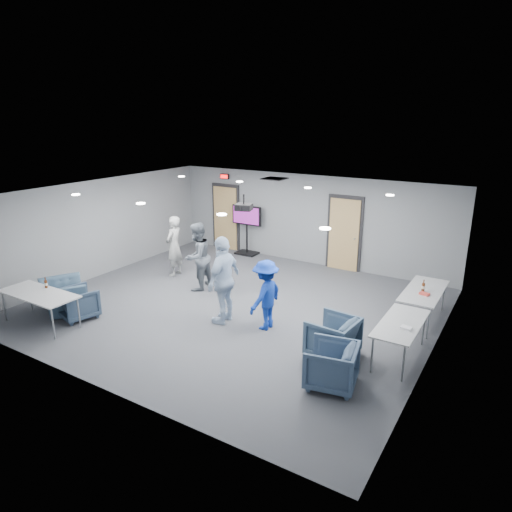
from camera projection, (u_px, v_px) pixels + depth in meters
The scene contains 28 objects.
floor at pixel (234, 306), 10.93m from camera, with size 9.00×9.00×0.00m, color #3C3E44.
ceiling at pixel (232, 194), 10.12m from camera, with size 9.00×9.00×0.00m, color silver.
wall_back at pixel (308, 220), 13.78m from camera, with size 9.00×0.02×2.70m, color slate.
wall_front at pixel (92, 314), 7.27m from camera, with size 9.00×0.02×2.70m, color slate.
wall_left at pixel (101, 228), 12.77m from camera, with size 0.02×8.00×2.70m, color slate.
wall_right at pixel (438, 290), 8.28m from camera, with size 0.02×8.00×2.70m, color slate.
door_left at pixel (226, 218), 15.33m from camera, with size 1.06×0.17×2.24m.
door_right at pixel (344, 234), 13.23m from camera, with size 1.06×0.17×2.24m.
exit_sign at pixel (225, 176), 14.90m from camera, with size 0.32×0.08×0.16m.
hvac_diffuser at pixel (274, 179), 12.66m from camera, with size 0.60×0.60×0.03m, color black.
downlights at pixel (232, 195), 10.13m from camera, with size 6.18×3.78×0.02m.
person_a at pixel (174, 246), 12.79m from camera, with size 0.62×0.41×1.71m, color #9A9C99.
person_b at pixel (197, 257), 11.75m from camera, with size 0.86×0.67×1.77m, color slate.
person_c at pixel (224, 280), 9.85m from camera, with size 1.14×0.48×1.95m, color #AFC6E1.
person_d at pixel (266, 295), 9.60m from camera, with size 0.98×0.56×1.52m, color #173598.
chair_right_b at pixel (333, 337), 8.59m from camera, with size 0.83×0.86×0.78m, color #3B4F66.
chair_right_c at pixel (331, 366), 7.63m from camera, with size 0.81×0.84×0.76m, color #3E526C.
chair_front_a at pixel (78, 303), 10.22m from camera, with size 0.75×0.77×0.70m, color #324357.
chair_front_b at pixel (63, 296), 10.63m from camera, with size 1.08×0.94×0.70m, color #3D556A.
table_right_a at pixel (424, 292), 9.96m from camera, with size 0.75×1.81×0.73m.
table_right_b at pixel (401, 325), 8.42m from camera, with size 0.71×1.70×0.73m.
table_front_left at pixel (39, 295), 9.80m from camera, with size 1.87×0.78×0.73m.
bottle_front at pixel (46, 284), 10.05m from camera, with size 0.06×0.06×0.25m.
bottle_right at pixel (423, 287), 9.86m from camera, with size 0.07×0.07×0.26m.
snack_box at pixel (424, 294), 9.69m from camera, with size 0.20×0.13×0.04m, color #D74135.
wrapper at pixel (406, 328), 8.15m from camera, with size 0.19×0.13×0.04m, color white.
tv_stand at pixel (247, 227), 14.72m from camera, with size 1.05×0.50×1.61m.
projector at pixel (244, 207), 10.26m from camera, with size 0.43×0.40×0.36m.
Camera 1 is at (5.72, -8.31, 4.41)m, focal length 32.00 mm.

